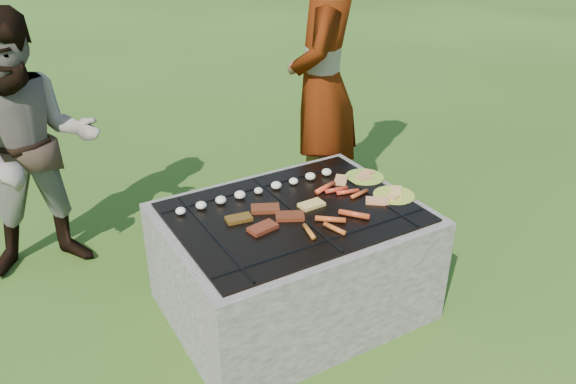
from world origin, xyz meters
name	(u,v)px	position (x,y,z in m)	size (l,w,h in m)	color
lawn	(293,306)	(0.00, 0.00, 0.00)	(60.00, 60.00, 0.00)	#274511
fire_pit	(293,264)	(0.00, 0.00, 0.28)	(1.30, 1.00, 0.62)	gray
mushrooms	(261,190)	(-0.05, 0.26, 0.63)	(0.94, 0.06, 0.04)	white
pork_slabs	(266,217)	(-0.16, 0.00, 0.62)	(0.38, 0.28, 0.02)	#8D5C19
sausages	(337,206)	(0.21, -0.09, 0.63)	(0.53, 0.48, 0.03)	#EE4B27
bread_on_grate	(340,196)	(0.29, 0.00, 0.62)	(0.45, 0.43, 0.02)	#E6CB75
plate_far	(365,177)	(0.56, 0.13, 0.61)	(0.28, 0.28, 0.03)	gold
plate_near	(394,195)	(0.56, -0.12, 0.61)	(0.28, 0.28, 0.03)	yellow
cook	(323,86)	(0.69, 0.78, 0.96)	(0.70, 0.46, 1.92)	gray
bystander	(33,149)	(-1.05, 1.11, 0.78)	(0.76, 0.59, 1.56)	#9F9084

